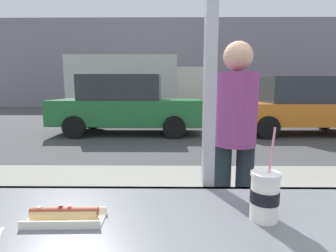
{
  "coord_description": "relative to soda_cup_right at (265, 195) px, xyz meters",
  "views": [
    {
      "loc": [
        -0.18,
        -1.06,
        1.4
      ],
      "look_at": [
        -0.21,
        2.19,
        0.91
      ],
      "focal_mm": 26.94,
      "sensor_mm": 36.0,
      "label": 1
    }
  ],
  "objects": [
    {
      "name": "ground_plane",
      "position": [
        -0.15,
        8.25,
        -1.04
      ],
      "size": [
        60.0,
        60.0,
        0.0
      ],
      "primitive_type": "plane",
      "color": "#424244"
    },
    {
      "name": "sidewalk_strip",
      "position": [
        -0.15,
        1.85,
        -0.98
      ],
      "size": [
        16.0,
        2.8,
        0.12
      ],
      "primitive_type": "cube",
      "color": "gray",
      "rests_on": "ground"
    },
    {
      "name": "building_facade_far",
      "position": [
        -0.15,
        18.69,
        2.17
      ],
      "size": [
        28.0,
        1.2,
        6.41
      ],
      "primitive_type": "cube",
      "color": "gray",
      "rests_on": "ground"
    },
    {
      "name": "soda_cup_right",
      "position": [
        0.0,
        0.0,
        0.0
      ],
      "size": [
        0.1,
        0.1,
        0.33
      ],
      "color": "white",
      "rests_on": "window_counter"
    },
    {
      "name": "hotdog_tray_far",
      "position": [
        -0.68,
        -0.02,
        -0.06
      ],
      "size": [
        0.26,
        0.11,
        0.05
      ],
      "color": "silver",
      "rests_on": "window_counter"
    },
    {
      "name": "parked_car_green",
      "position": [
        -1.68,
        6.98,
        -0.14
      ],
      "size": [
        4.52,
        1.9,
        1.79
      ],
      "color": "#236B38",
      "rests_on": "ground"
    },
    {
      "name": "parked_car_orange",
      "position": [
        3.67,
        6.98,
        -0.17
      ],
      "size": [
        4.2,
        1.93,
        1.73
      ],
      "color": "orange",
      "rests_on": "ground"
    },
    {
      "name": "box_truck",
      "position": [
        -1.84,
        11.7,
        0.55
      ],
      "size": [
        6.82,
        2.44,
        2.89
      ],
      "color": "beige",
      "rests_on": "ground"
    },
    {
      "name": "pedestrian",
      "position": [
        0.18,
        1.13,
        0.01
      ],
      "size": [
        0.32,
        0.32,
        1.63
      ],
      "color": "black",
      "rests_on": "sidewalk_strip"
    }
  ]
}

